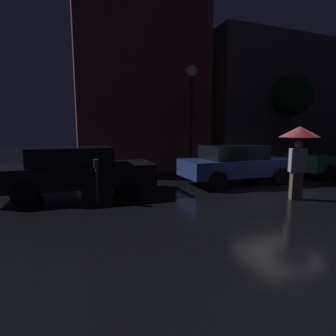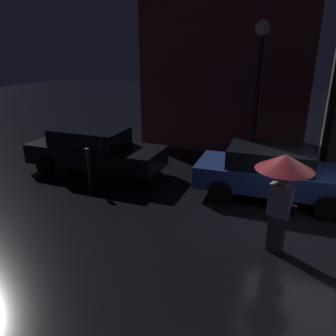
# 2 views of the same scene
# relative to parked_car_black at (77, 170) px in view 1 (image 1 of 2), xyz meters

# --- Properties ---
(ground_plane) EXTENTS (60.00, 60.00, 0.00)m
(ground_plane) POSITION_rel_parked_car_black_xyz_m (6.63, -1.43, -0.79)
(ground_plane) COLOR black
(building_facade_left) EXTENTS (6.54, 3.00, 9.75)m
(building_facade_left) POSITION_rel_parked_car_black_xyz_m (3.38, 5.07, 4.09)
(building_facade_left) COLOR brown
(building_facade_left) RESTS_ON ground
(building_facade_right) EXTENTS (8.58, 3.00, 7.55)m
(building_facade_right) POSITION_rel_parked_car_black_xyz_m (11.78, 5.07, 2.99)
(building_facade_right) COLOR #564C47
(building_facade_right) RESTS_ON ground
(parked_car_black) EXTENTS (4.63, 1.89, 1.51)m
(parked_car_black) POSITION_rel_parked_car_black_xyz_m (0.00, 0.00, 0.00)
(parked_car_black) COLOR black
(parked_car_black) RESTS_ON ground
(parked_car_blue) EXTENTS (4.33, 1.94, 1.46)m
(parked_car_blue) POSITION_rel_parked_car_black_xyz_m (5.78, -0.03, -0.02)
(parked_car_blue) COLOR navy
(parked_car_blue) RESTS_ON ground
(parked_car_green) EXTENTS (4.01, 1.97, 1.45)m
(parked_car_green) POSITION_rel_parked_car_black_xyz_m (10.85, 0.05, -0.02)
(parked_car_green) COLOR #1E5638
(parked_car_green) RESTS_ON ground
(pedestrian_with_umbrella) EXTENTS (1.12, 1.12, 2.13)m
(pedestrian_with_umbrella) POSITION_rel_parked_car_black_xyz_m (6.02, -2.73, 0.92)
(pedestrian_with_umbrella) COLOR #66564C
(pedestrian_with_umbrella) RESTS_ON ground
(parking_meter) EXTENTS (0.12, 0.10, 1.23)m
(parking_meter) POSITION_rel_parked_car_black_xyz_m (0.49, -1.15, -0.02)
(parking_meter) COLOR #4C5154
(parking_meter) RESTS_ON ground
(street_lamp_near) EXTENTS (0.48, 0.48, 4.85)m
(street_lamp_near) POSITION_rel_parked_car_black_xyz_m (4.93, 2.28, 2.76)
(street_lamp_near) COLOR black
(street_lamp_near) RESTS_ON ground
(street_tree) EXTENTS (2.16, 2.16, 4.99)m
(street_tree) POSITION_rel_parked_car_black_xyz_m (11.32, 3.00, 3.09)
(street_tree) COLOR #473323
(street_tree) RESTS_ON ground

